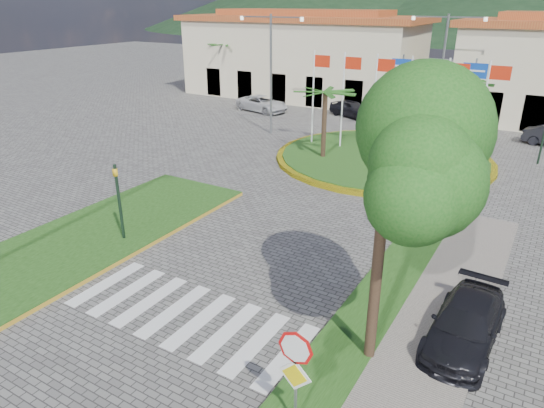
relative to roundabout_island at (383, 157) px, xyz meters
The scene contains 17 objects.
ground 22.00m from the roundabout_island, 90.01° to the right, with size 160.00×160.00×0.00m, color #575452.
median_left 17.27m from the roundabout_island, 112.12° to the right, with size 5.00×14.00×0.18m, color #1C4413.
crosswalk 18.00m from the roundabout_island, 90.02° to the right, with size 8.00×3.00×0.01m, color silver.
roundabout_island is the anchor object (origin of this frame).
stop_sign 20.69m from the roundabout_island, 76.27° to the right, with size 0.80×0.11×2.65m.
deciduous_tree 18.55m from the roundabout_island, 72.09° to the right, with size 3.60×3.60×6.80m.
traffic_light_left 16.45m from the roundabout_island, 108.56° to the right, with size 0.15×0.18×3.20m.
traffic_light_right 11.11m from the roundabout_island, 65.79° to the right, with size 0.15×0.18×3.20m.
direction_sign_west 9.78m from the roundabout_island, 102.60° to the left, with size 1.60×0.14×5.20m.
direction_sign_east 10.03m from the roundabout_island, 71.53° to the left, with size 1.60×0.14×5.20m.
street_lamp_centre 9.15m from the roundabout_island, 82.91° to the left, with size 4.80×0.16×8.00m.
street_lamp_west 10.19m from the roundabout_island, 167.48° to the left, with size 4.80×0.16×8.00m.
building_left 21.59m from the roundabout_island, 131.20° to the left, with size 23.32×9.54×8.05m.
hill_near_back 108.74m from the roundabout_island, 95.29° to the left, with size 110.00×110.00×16.00m, color black.
white_van 15.70m from the roundabout_island, 149.36° to the left, with size 2.21×4.79×1.33m, color #BBBBBD.
car_dark_a 11.72m from the roundabout_island, 121.64° to the left, with size 1.59×3.96×1.35m, color black.
car_side_right 16.77m from the roundabout_island, 63.45° to the right, with size 1.68×4.14×1.20m, color black.
Camera 1 is at (8.59, -5.12, 8.79)m, focal length 32.00 mm.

